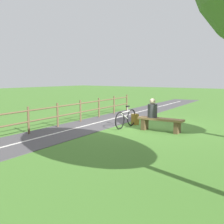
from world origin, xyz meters
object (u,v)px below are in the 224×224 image
Objects in this scene: bench at (160,122)px; person_seated at (152,109)px; bicycle at (126,118)px; backpack at (135,119)px.

bench is 2.43× the size of person_seated.
person_seated is 1.26m from bicycle.
bicycle is 0.82m from backpack.
bench is 1.72m from backpack.
person_seated reaches higher than backpack.
person_seated is 1.54m from backpack.
bicycle is (1.17, 0.07, -0.45)m from person_seated.
person_seated is (0.34, 0.02, 0.47)m from bench.
person_seated is 1.58× the size of backpack.
bicycle is (1.51, 0.09, 0.02)m from bench.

